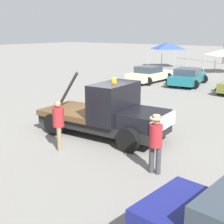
# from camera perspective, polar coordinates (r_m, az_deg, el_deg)

# --- Properties ---
(ground_plane) EXTENTS (160.00, 160.00, 0.00)m
(ground_plane) POSITION_cam_1_polar(r_m,az_deg,el_deg) (12.84, -1.78, -4.20)
(ground_plane) COLOR gray
(tow_truck) EXTENTS (5.49, 2.57, 2.51)m
(tow_truck) POSITION_cam_1_polar(r_m,az_deg,el_deg) (12.39, -0.56, -0.37)
(tow_truck) COLOR black
(tow_truck) RESTS_ON ground
(person_near_truck) EXTENTS (0.40, 0.40, 1.81)m
(person_near_truck) POSITION_cam_1_polar(r_m,az_deg,el_deg) (9.22, 7.99, -4.99)
(person_near_truck) COLOR #38383D
(person_near_truck) RESTS_ON ground
(person_at_hood) EXTENTS (0.40, 0.40, 1.79)m
(person_at_hood) POSITION_cam_1_polar(r_m,az_deg,el_deg) (11.12, -9.76, -1.79)
(person_at_hood) COLOR #847051
(person_at_hood) RESTS_ON ground
(parked_car_cream) EXTENTS (2.51, 4.64, 1.34)m
(parked_car_cream) POSITION_cam_1_polar(r_m,az_deg,el_deg) (26.20, 6.85, 6.84)
(parked_car_cream) COLOR beige
(parked_car_cream) RESTS_ON ground
(parked_car_teal) EXTENTS (2.97, 4.82, 1.34)m
(parked_car_teal) POSITION_cam_1_polar(r_m,az_deg,el_deg) (25.28, 13.68, 6.26)
(parked_car_teal) COLOR #196670
(parked_car_teal) RESTS_ON ground
(canopy_tent_blue) EXTENTS (3.42, 3.42, 2.91)m
(canopy_tent_blue) POSITION_cam_1_polar(r_m,az_deg,el_deg) (37.74, 10.23, 11.87)
(canopy_tent_blue) COLOR #9E9EA3
(canopy_tent_blue) RESTS_ON ground
(traffic_cone) EXTENTS (0.40, 0.40, 0.55)m
(traffic_cone) POSITION_cam_1_polar(r_m,az_deg,el_deg) (17.13, 2.40, 1.49)
(traffic_cone) COLOR black
(traffic_cone) RESTS_ON ground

